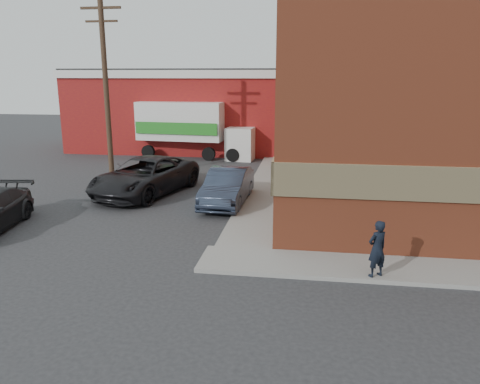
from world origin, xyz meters
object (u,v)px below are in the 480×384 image
at_px(utility_pole, 106,85).
at_px(man, 377,249).
at_px(warehouse, 192,109).
at_px(box_truck, 192,126).
at_px(suv_a, 145,176).
at_px(brick_building, 448,88).
at_px(sedan, 227,187).

bearing_deg(utility_pole, man, -41.74).
relative_size(warehouse, box_truck, 2.22).
bearing_deg(suv_a, utility_pole, 150.63).
bearing_deg(suv_a, brick_building, 26.36).
distance_m(sedan, suv_a, 4.08).
relative_size(warehouse, sedan, 3.65).
bearing_deg(utility_pole, suv_a, -44.23).
bearing_deg(utility_pole, brick_building, -0.02).
relative_size(utility_pole, man, 5.90).
bearing_deg(sedan, man, -50.90).
bearing_deg(warehouse, man, -64.40).
relative_size(brick_building, utility_pole, 2.03).
bearing_deg(man, suv_a, -74.57).
xyz_separation_m(sedan, box_truck, (-4.15, 10.72, 1.31)).
bearing_deg(warehouse, suv_a, -84.72).
height_order(warehouse, utility_pole, utility_pole).
height_order(warehouse, box_truck, warehouse).
height_order(warehouse, sedan, warehouse).
bearing_deg(box_truck, sedan, -64.22).
relative_size(brick_building, sedan, 4.09).
distance_m(brick_building, warehouse, 18.30).
bearing_deg(box_truck, brick_building, -22.69).
bearing_deg(sedan, suv_a, 166.58).
xyz_separation_m(warehouse, man, (10.33, -21.55, -1.93)).
relative_size(sedan, suv_a, 0.76).
bearing_deg(box_truck, man, -57.44).
bearing_deg(warehouse, brick_building, -37.20).
xyz_separation_m(warehouse, suv_a, (1.27, -13.69, -1.99)).
distance_m(sedan, box_truck, 11.57).
height_order(utility_pole, man, utility_pole).
height_order(utility_pole, box_truck, utility_pole).
bearing_deg(suv_a, warehouse, 110.15).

